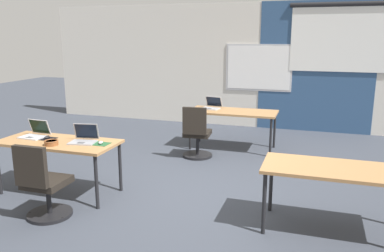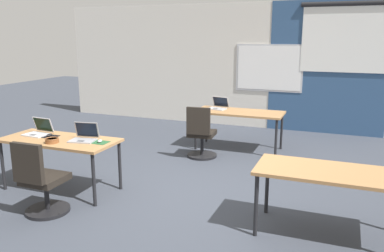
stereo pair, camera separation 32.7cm
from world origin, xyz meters
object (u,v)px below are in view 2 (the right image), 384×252
(desk_near_right, at_px, (335,177))
(laptop_far_left, at_px, (218,106))
(mouse_near_left_inner, at_px, (100,141))
(laptop_near_left_end, at_px, (38,131))
(mouse_near_left_end, at_px, (49,135))
(chair_near_left_inner, at_px, (41,184))
(laptop_near_left_inner, at_px, (84,137))
(desk_far_center, at_px, (239,115))
(desk_near_left, at_px, (60,143))
(snack_bowl, at_px, (52,140))
(chair_far_left, at_px, (201,137))

(desk_near_right, bearing_deg, laptop_far_left, 127.01)
(mouse_near_left_inner, bearing_deg, laptop_far_left, 76.32)
(laptop_near_left_end, height_order, mouse_near_left_end, laptop_near_left_end)
(mouse_near_left_end, xyz_separation_m, chair_near_left_inner, (0.51, -0.77, -0.36))
(laptop_far_left, bearing_deg, laptop_near_left_inner, -98.53)
(desk_far_center, bearing_deg, desk_near_left, -122.01)
(mouse_near_left_inner, height_order, chair_near_left_inner, chair_near_left_inner)
(desk_far_center, height_order, mouse_near_left_inner, mouse_near_left_inner)
(desk_far_center, relative_size, chair_near_left_inner, 1.74)
(mouse_near_left_end, relative_size, laptop_far_left, 0.26)
(laptop_near_left_end, bearing_deg, laptop_near_left_inner, 2.05)
(laptop_near_left_end, relative_size, chair_near_left_inner, 0.38)
(mouse_near_left_end, bearing_deg, snack_bowl, -43.63)
(snack_bowl, bearing_deg, chair_near_left_inner, -63.81)
(mouse_near_left_end, height_order, chair_near_left_inner, chair_near_left_inner)
(mouse_near_left_inner, xyz_separation_m, chair_near_left_inner, (-0.31, -0.76, -0.36))
(desk_far_center, bearing_deg, chair_far_left, -121.92)
(mouse_near_left_end, bearing_deg, chair_near_left_inner, -56.27)
(mouse_near_left_end, bearing_deg, desk_near_right, -0.80)
(laptop_near_left_inner, bearing_deg, mouse_near_left_inner, -12.77)
(laptop_far_left, relative_size, laptop_near_left_inner, 1.02)
(desk_near_left, distance_m, mouse_near_left_inner, 0.62)
(chair_far_left, distance_m, mouse_near_left_inner, 2.14)
(laptop_far_left, height_order, snack_bowl, laptop_far_left)
(mouse_near_left_inner, relative_size, snack_bowl, 0.64)
(desk_near_left, height_order, desk_near_right, same)
(laptop_near_left_inner, bearing_deg, mouse_near_left_end, 170.87)
(laptop_far_left, bearing_deg, desk_far_center, -3.42)
(chair_near_left_inner, bearing_deg, laptop_near_left_end, -48.24)
(desk_near_left, xyz_separation_m, laptop_near_left_end, (-0.43, 0.09, 0.11))
(mouse_near_left_end, relative_size, mouse_near_left_inner, 0.89)
(desk_near_left, xyz_separation_m, mouse_near_left_end, (-0.21, 0.05, 0.08))
(laptop_far_left, bearing_deg, snack_bowl, -102.30)
(desk_near_left, relative_size, mouse_near_left_inner, 14.15)
(laptop_near_left_inner, relative_size, chair_near_left_inner, 0.41)
(laptop_far_left, xyz_separation_m, mouse_near_left_inner, (-0.70, -2.86, -0.03))
(laptop_near_left_end, xyz_separation_m, laptop_near_left_inner, (0.79, -0.03, 0.00))
(desk_near_right, bearing_deg, mouse_near_left_inner, 179.07)
(mouse_near_left_end, height_order, mouse_near_left_inner, same)
(desk_far_center, distance_m, chair_near_left_inner, 3.81)
(desk_near_left, xyz_separation_m, snack_bowl, (0.05, -0.19, 0.10))
(desk_far_center, distance_m, chair_far_left, 0.93)
(laptop_near_left_end, distance_m, laptop_far_left, 3.31)
(laptop_near_left_inner, xyz_separation_m, snack_bowl, (-0.32, -0.25, -0.01))
(laptop_far_left, relative_size, chair_far_left, 0.41)
(desk_near_left, bearing_deg, desk_far_center, 57.99)
(desk_far_center, distance_m, mouse_near_left_end, 3.38)
(desk_far_center, bearing_deg, desk_near_right, -57.99)
(laptop_near_left_end, bearing_deg, desk_near_right, 2.86)
(chair_near_left_inner, bearing_deg, desk_near_left, -67.54)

